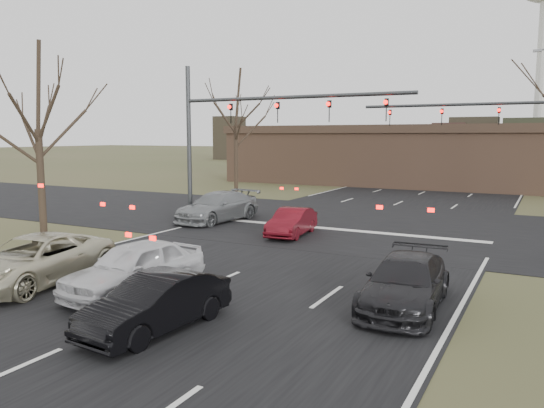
% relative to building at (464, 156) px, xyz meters
% --- Properties ---
extents(ground, '(360.00, 360.00, 0.00)m').
position_rel_building_xyz_m(ground, '(-2.00, -38.00, -2.67)').
color(ground, '#414926').
rests_on(ground, ground).
extents(road_main, '(14.00, 300.00, 0.02)m').
position_rel_building_xyz_m(road_main, '(-2.00, 22.00, -2.66)').
color(road_main, black).
rests_on(road_main, ground).
extents(road_cross, '(200.00, 14.00, 0.02)m').
position_rel_building_xyz_m(road_cross, '(-2.00, -23.00, -2.65)').
color(road_cross, black).
rests_on(road_cross, ground).
extents(building, '(42.40, 10.40, 5.30)m').
position_rel_building_xyz_m(building, '(0.00, 0.00, 0.00)').
color(building, brown).
rests_on(building, ground).
extents(mast_arm_near, '(12.12, 0.24, 8.00)m').
position_rel_building_xyz_m(mast_arm_near, '(-7.23, -25.00, 2.41)').
color(mast_arm_near, '#383A3D').
rests_on(mast_arm_near, ground).
extents(mast_arm_far, '(11.12, 0.24, 8.00)m').
position_rel_building_xyz_m(mast_arm_far, '(4.18, -15.00, 2.35)').
color(mast_arm_far, '#383A3D').
rests_on(mast_arm_far, ground).
extents(tree_left_near, '(5.10, 5.10, 8.50)m').
position_rel_building_xyz_m(tree_left_near, '(-13.50, -32.00, 3.90)').
color(tree_left_near, black).
rests_on(tree_left_near, ground).
extents(tree_left_far, '(5.70, 5.70, 9.50)m').
position_rel_building_xyz_m(tree_left_far, '(-15.00, -13.00, 4.68)').
color(tree_left_far, black).
rests_on(tree_left_far, ground).
extents(car_silver_suv, '(3.10, 5.48, 1.45)m').
position_rel_building_xyz_m(car_silver_suv, '(-6.68, -37.83, -1.94)').
color(car_silver_suv, '#BEB799').
rests_on(car_silver_suv, ground).
extents(car_white_sedan, '(2.18, 4.53, 1.49)m').
position_rel_building_xyz_m(car_white_sedan, '(-3.38, -37.17, -1.92)').
color(car_white_sedan, silver).
rests_on(car_white_sedan, ground).
extents(car_black_hatch, '(1.66, 3.94, 1.27)m').
position_rel_building_xyz_m(car_black_hatch, '(-1.00, -39.08, -2.03)').
color(car_black_hatch, black).
rests_on(car_black_hatch, ground).
extents(car_charcoal_sedan, '(2.09, 4.61, 1.31)m').
position_rel_building_xyz_m(car_charcoal_sedan, '(3.58, -34.85, -2.01)').
color(car_charcoal_sedan, black).
rests_on(car_charcoal_sedan, ground).
extents(car_grey_ahead, '(2.67, 5.39, 1.50)m').
position_rel_building_xyz_m(car_grey_ahead, '(-8.40, -25.50, -1.91)').
color(car_grey_ahead, gray).
rests_on(car_grey_ahead, ground).
extents(car_red_ahead, '(1.68, 3.78, 1.21)m').
position_rel_building_xyz_m(car_red_ahead, '(-3.29, -27.30, -2.06)').
color(car_red_ahead, '#5C0D16').
rests_on(car_red_ahead, ground).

